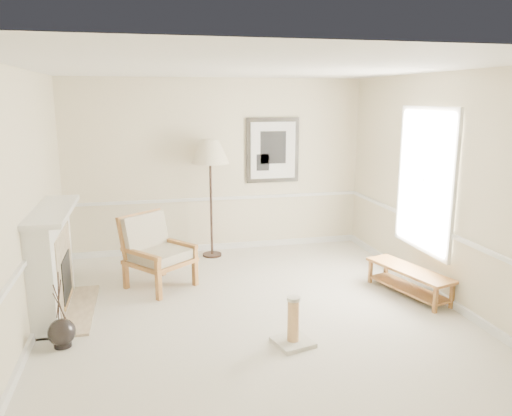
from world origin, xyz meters
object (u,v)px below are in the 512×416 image
Objects in this scene: floor_vase at (62,333)px; scratching_post at (293,330)px; armchair at (154,248)px; bench at (409,277)px; floor_lamp at (210,155)px.

scratching_post is at bearing -11.85° from floor_vase.
scratching_post is at bearing -96.18° from armchair.
bench is (3.28, -1.12, -0.30)m from armchair.
floor_vase is at bearing -125.92° from floor_lamp.
bench is (4.30, 0.47, 0.09)m from floor_vase.
armchair is 0.57× the size of floor_lamp.
armchair is at bearing 57.40° from floor_vase.
floor_lamp is (0.96, 1.14, 1.14)m from armchair.
floor_vase is 1.93m from armchair.
armchair is at bearing 123.26° from scratching_post.
floor_lamp reaches higher than bench.
bench is at bearing -58.32° from armchair.
floor_lamp reaches higher than scratching_post.
floor_vase is at bearing -162.04° from armchair.
armchair reaches higher than floor_vase.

